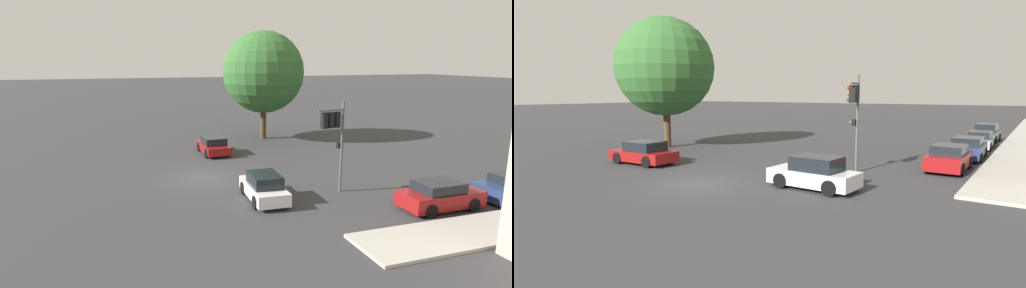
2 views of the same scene
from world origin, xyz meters
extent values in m
plane|color=#333335|center=(0.00, 0.00, 0.00)|extent=(300.00, 300.00, 0.00)
cylinder|color=#4C3823|center=(-11.42, 8.07, 1.75)|extent=(0.57, 0.57, 3.50)
sphere|color=#33662D|center=(-11.42, 8.07, 6.40)|extent=(7.73, 7.73, 7.73)
cylinder|color=#515456|center=(5.18, 6.96, 2.67)|extent=(0.14, 0.14, 5.34)
cylinder|color=#515456|center=(5.34, 6.10, 4.84)|extent=(0.41, 1.75, 0.10)
cube|color=black|center=(5.26, 6.53, 4.29)|extent=(0.35, 0.35, 0.90)
sphere|color=#590F0F|center=(5.07, 6.50, 4.59)|extent=(0.20, 0.20, 0.20)
sphere|color=#99660F|center=(5.07, 6.50, 4.29)|extent=(0.20, 0.20, 0.20)
sphere|color=#0F511E|center=(5.07, 6.50, 3.99)|extent=(0.20, 0.20, 0.20)
cube|color=black|center=(5.34, 6.10, 4.29)|extent=(0.35, 0.35, 0.90)
sphere|color=red|center=(5.15, 6.06, 4.59)|extent=(0.20, 0.20, 0.20)
sphere|color=#99660F|center=(5.15, 6.06, 4.29)|extent=(0.20, 0.20, 0.20)
sphere|color=#0F511E|center=(5.15, 6.06, 3.99)|extent=(0.20, 0.20, 0.20)
cube|color=black|center=(5.41, 5.66, 4.29)|extent=(0.35, 0.35, 0.90)
sphere|color=red|center=(5.23, 5.63, 4.59)|extent=(0.20, 0.20, 0.20)
sphere|color=#99660F|center=(5.23, 5.63, 4.29)|extent=(0.20, 0.20, 0.20)
sphere|color=#0F511E|center=(5.23, 5.63, 3.99)|extent=(0.20, 0.20, 0.20)
cube|color=black|center=(5.00, 6.93, 2.74)|extent=(0.28, 0.38, 0.35)
sphere|color=orange|center=(4.86, 6.91, 2.74)|extent=(0.18, 0.18, 0.18)
cube|color=silver|center=(5.08, 2.25, 0.53)|extent=(4.14, 1.92, 0.67)
cube|color=black|center=(5.24, 2.24, 1.19)|extent=(2.18, 1.63, 0.64)
cylinder|color=black|center=(3.79, 1.48, 0.35)|extent=(0.71, 0.25, 0.70)
cylinder|color=black|center=(3.85, 3.12, 0.35)|extent=(0.71, 0.25, 0.70)
cylinder|color=black|center=(6.31, 1.37, 0.35)|extent=(0.71, 0.25, 0.70)
cylinder|color=black|center=(6.38, 3.02, 0.35)|extent=(0.71, 0.25, 0.70)
cube|color=maroon|center=(-6.68, 2.03, 0.51)|extent=(4.30, 2.12, 0.62)
cube|color=black|center=(-6.51, 2.04, 1.11)|extent=(2.27, 1.79, 0.59)
cylinder|color=black|center=(-7.94, 1.07, 0.36)|extent=(0.72, 0.26, 0.71)
cylinder|color=black|center=(-8.03, 2.87, 0.36)|extent=(0.72, 0.26, 0.71)
cylinder|color=black|center=(-5.33, 1.20, 0.36)|extent=(0.72, 0.26, 0.71)
cylinder|color=black|center=(-5.42, 3.00, 0.36)|extent=(0.72, 0.26, 0.71)
cube|color=maroon|center=(9.28, 10.44, 0.57)|extent=(1.88, 4.31, 0.77)
cube|color=black|center=(9.28, 10.27, 1.21)|extent=(1.65, 2.24, 0.51)
cylinder|color=black|center=(8.40, 11.77, 0.34)|extent=(0.22, 0.69, 0.69)
cylinder|color=black|center=(10.15, 11.77, 0.34)|extent=(0.22, 0.69, 0.69)
cylinder|color=black|center=(8.41, 9.10, 0.34)|extent=(0.22, 0.69, 0.69)
cylinder|color=black|center=(10.16, 9.11, 0.34)|extent=(0.22, 0.69, 0.69)
cube|color=navy|center=(9.46, 15.65, 0.57)|extent=(2.00, 4.80, 0.80)
cube|color=black|center=(9.46, 15.46, 1.21)|extent=(1.72, 2.51, 0.48)
cylinder|color=black|center=(8.53, 17.11, 0.31)|extent=(0.23, 0.62, 0.61)
cylinder|color=black|center=(10.33, 17.15, 0.31)|extent=(0.23, 0.62, 0.61)
cylinder|color=black|center=(8.59, 14.16, 0.31)|extent=(0.23, 0.62, 0.61)
cylinder|color=black|center=(10.39, 14.19, 0.31)|extent=(0.23, 0.62, 0.61)
cube|color=#B7B7BC|center=(9.46, 21.71, 0.50)|extent=(1.82, 4.77, 0.63)
cube|color=black|center=(9.46, 21.52, 1.09)|extent=(1.56, 2.49, 0.56)
cylinder|color=black|center=(8.63, 23.16, 0.33)|extent=(0.23, 0.66, 0.66)
cylinder|color=black|center=(10.22, 23.20, 0.33)|extent=(0.23, 0.66, 0.66)
cylinder|color=black|center=(8.69, 20.23, 0.33)|extent=(0.23, 0.66, 0.66)
cylinder|color=black|center=(10.29, 20.26, 0.33)|extent=(0.23, 0.66, 0.66)
cube|color=#194728|center=(9.30, 26.98, 0.59)|extent=(1.96, 4.37, 0.79)
cube|color=black|center=(9.30, 26.81, 1.30)|extent=(1.68, 2.29, 0.64)
cylinder|color=black|center=(8.46, 28.34, 0.35)|extent=(0.24, 0.70, 0.69)
cylinder|color=black|center=(10.20, 28.30, 0.35)|extent=(0.24, 0.70, 0.69)
cylinder|color=black|center=(8.40, 25.66, 0.35)|extent=(0.24, 0.70, 0.69)
cylinder|color=black|center=(10.14, 25.62, 0.35)|extent=(0.24, 0.70, 0.69)
camera|label=1|loc=(24.82, -4.80, 7.58)|focal=28.00mm
camera|label=2|loc=(13.59, -13.52, 4.32)|focal=28.00mm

